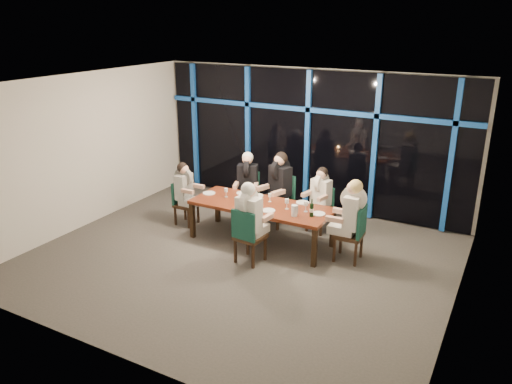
% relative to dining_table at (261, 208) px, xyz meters
% --- Properties ---
extents(room, '(7.04, 7.00, 3.02)m').
position_rel_dining_table_xyz_m(room, '(0.00, -0.80, 1.34)').
color(room, '#514C47').
rests_on(room, ground).
extents(window_wall, '(6.86, 0.43, 2.94)m').
position_rel_dining_table_xyz_m(window_wall, '(0.01, 2.13, 0.87)').
color(window_wall, black).
rests_on(window_wall, ground).
extents(dining_table, '(2.60, 1.00, 0.75)m').
position_rel_dining_table_xyz_m(dining_table, '(0.00, 0.00, 0.00)').
color(dining_table, maroon).
rests_on(dining_table, ground).
extents(chair_far_left, '(0.57, 0.57, 0.97)m').
position_rel_dining_table_xyz_m(chair_far_left, '(-0.81, 0.95, -0.14)').
color(chair_far_left, black).
rests_on(chair_far_left, ground).
extents(chair_far_mid, '(0.61, 0.61, 1.03)m').
position_rel_dining_table_xyz_m(chair_far_mid, '(-0.05, 0.96, -0.11)').
color(chair_far_mid, black).
rests_on(chair_far_mid, ground).
extents(chair_far_right, '(0.49, 0.49, 0.89)m').
position_rel_dining_table_xyz_m(chair_far_right, '(0.78, 1.05, -0.19)').
color(chair_far_right, black).
rests_on(chair_far_right, ground).
extents(chair_end_left, '(0.41, 0.41, 0.88)m').
position_rel_dining_table_xyz_m(chair_end_left, '(-1.80, 0.04, -0.19)').
color(chair_end_left, black).
rests_on(chair_end_left, ground).
extents(chair_end_right, '(0.48, 0.48, 1.00)m').
position_rel_dining_table_xyz_m(chair_end_right, '(1.75, 0.08, -0.12)').
color(chair_end_right, black).
rests_on(chair_end_right, ground).
extents(chair_near_mid, '(0.50, 0.50, 0.99)m').
position_rel_dining_table_xyz_m(chair_near_mid, '(0.20, -0.87, -0.13)').
color(chair_near_mid, black).
rests_on(chair_near_mid, ground).
extents(diner_far_left, '(0.59, 0.66, 0.94)m').
position_rel_dining_table_xyz_m(diner_far_left, '(-0.79, 0.88, 0.24)').
color(diner_far_left, black).
rests_on(diner_far_left, ground).
extents(diner_far_mid, '(0.63, 0.70, 1.00)m').
position_rel_dining_table_xyz_m(diner_far_mid, '(-0.08, 0.88, 0.30)').
color(diner_far_mid, black).
rests_on(diner_far_mid, ground).
extents(diner_far_right, '(0.50, 0.59, 0.86)m').
position_rel_dining_table_xyz_m(diner_far_right, '(0.76, 0.97, 0.17)').
color(diner_far_right, white).
rests_on(diner_far_right, ground).
extents(diner_end_left, '(0.55, 0.44, 0.86)m').
position_rel_dining_table_xyz_m(diner_end_left, '(-1.73, 0.03, 0.16)').
color(diner_end_left, black).
rests_on(diner_end_left, ground).
extents(diner_end_right, '(0.63, 0.51, 0.97)m').
position_rel_dining_table_xyz_m(diner_end_right, '(1.66, 0.07, 0.27)').
color(diner_end_right, white).
rests_on(diner_end_right, ground).
extents(diner_near_mid, '(0.52, 0.64, 0.96)m').
position_rel_dining_table_xyz_m(diner_near_mid, '(0.21, -0.79, 0.26)').
color(diner_near_mid, white).
rests_on(diner_near_mid, ground).
extents(plate_far_left, '(0.24, 0.24, 0.01)m').
position_rel_dining_table_xyz_m(plate_far_left, '(-0.59, 0.35, 0.08)').
color(plate_far_left, white).
rests_on(plate_far_left, dining_table).
extents(plate_far_mid, '(0.24, 0.24, 0.01)m').
position_rel_dining_table_xyz_m(plate_far_mid, '(-0.27, 0.35, 0.08)').
color(plate_far_mid, white).
rests_on(plate_far_mid, dining_table).
extents(plate_far_right, '(0.24, 0.24, 0.01)m').
position_rel_dining_table_xyz_m(plate_far_right, '(0.64, 0.42, 0.08)').
color(plate_far_right, white).
rests_on(plate_far_right, dining_table).
extents(plate_end_left, '(0.24, 0.24, 0.01)m').
position_rel_dining_table_xyz_m(plate_end_left, '(-1.16, 0.03, 0.08)').
color(plate_end_left, white).
rests_on(plate_end_left, dining_table).
extents(plate_end_right, '(0.24, 0.24, 0.01)m').
position_rel_dining_table_xyz_m(plate_end_right, '(1.10, 0.05, 0.08)').
color(plate_end_right, white).
rests_on(plate_end_right, dining_table).
extents(plate_near_mid, '(0.24, 0.24, 0.01)m').
position_rel_dining_table_xyz_m(plate_near_mid, '(0.27, -0.23, 0.08)').
color(plate_near_mid, white).
rests_on(plate_near_mid, dining_table).
extents(wine_bottle, '(0.07, 0.07, 0.31)m').
position_rel_dining_table_xyz_m(wine_bottle, '(1.03, -0.10, 0.19)').
color(wine_bottle, black).
rests_on(wine_bottle, dining_table).
extents(water_pitcher, '(0.12, 0.11, 0.20)m').
position_rel_dining_table_xyz_m(water_pitcher, '(0.76, -0.22, 0.17)').
color(water_pitcher, white).
rests_on(water_pitcher, dining_table).
extents(tea_light, '(0.05, 0.05, 0.03)m').
position_rel_dining_table_xyz_m(tea_light, '(-0.13, -0.26, 0.08)').
color(tea_light, '#F7A64A').
rests_on(tea_light, dining_table).
extents(wine_glass_a, '(0.06, 0.06, 0.17)m').
position_rel_dining_table_xyz_m(wine_glass_a, '(-0.36, -0.13, 0.19)').
color(wine_glass_a, silver).
rests_on(wine_glass_a, dining_table).
extents(wine_glass_b, '(0.06, 0.06, 0.16)m').
position_rel_dining_table_xyz_m(wine_glass_b, '(0.08, 0.20, 0.18)').
color(wine_glass_b, silver).
rests_on(wine_glass_b, dining_table).
extents(wine_glass_c, '(0.07, 0.07, 0.19)m').
position_rel_dining_table_xyz_m(wine_glass_c, '(0.51, 0.01, 0.21)').
color(wine_glass_c, white).
rests_on(wine_glass_c, dining_table).
extents(wine_glass_d, '(0.07, 0.07, 0.17)m').
position_rel_dining_table_xyz_m(wine_glass_d, '(-0.77, 0.03, 0.19)').
color(wine_glass_d, silver).
rests_on(wine_glass_d, dining_table).
extents(wine_glass_e, '(0.07, 0.07, 0.19)m').
position_rel_dining_table_xyz_m(wine_glass_e, '(0.86, 0.05, 0.21)').
color(wine_glass_e, silver).
rests_on(wine_glass_e, dining_table).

